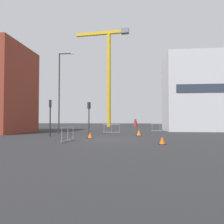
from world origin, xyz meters
The scene contains 13 objects.
ground centered at (0.00, 0.00, 0.00)m, with size 160.00×160.00×0.00m, color #28282B.
office_block centered at (12.88, 15.65, 5.50)m, with size 12.31×7.70×11.00m.
construction_crane centered at (-3.91, 33.67, 14.61)m, with size 12.96×2.36×22.92m.
streetlamp_tall centered at (-6.16, 6.48, 5.31)m, with size 1.83×0.25×9.26m.
traffic_light_near centered at (-2.70, 5.66, 2.38)m, with size 0.37×0.36×3.50m.
traffic_light_median centered at (-5.92, 2.80, 2.40)m, with size 0.32×0.39×3.53m.
pedestrian_walking centered at (2.32, 7.06, 1.00)m, with size 0.34×0.34×1.71m.
safety_barrier_mid_span centered at (5.70, 13.20, 0.56)m, with size 2.36×0.10×1.08m.
safety_barrier_right_run centered at (-2.65, -2.07, 0.56)m, with size 0.26×2.40×1.08m.
safety_barrier_left_run centered at (-0.54, 8.77, 0.56)m, with size 2.08×0.13×1.08m.
traffic_cone_striped centered at (4.02, -3.14, 0.24)m, with size 0.52×0.52×0.52m.
traffic_cone_by_barrier centered at (2.65, 4.71, 0.28)m, with size 0.60×0.60×0.61m.
traffic_cone_orange centered at (-1.62, 1.04, 0.25)m, with size 0.53×0.53×0.54m.
Camera 1 is at (2.23, -17.86, 1.61)m, focal length 35.43 mm.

